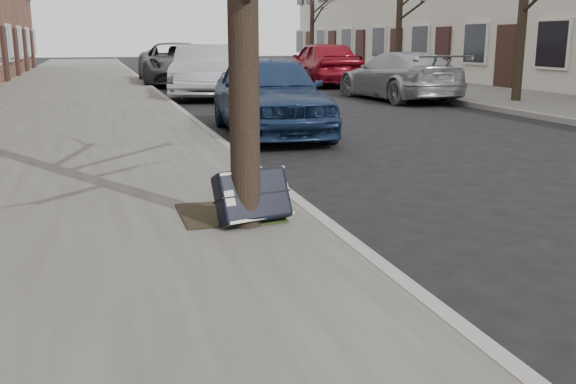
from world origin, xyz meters
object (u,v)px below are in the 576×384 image
object	(u,v)px
suitcase_red	(253,197)
car_near_mid	(206,71)
suitcase_navy	(252,195)
car_near_front	(269,94)

from	to	relation	value
suitcase_red	car_near_mid	distance (m)	13.57
suitcase_red	suitcase_navy	size ratio (longest dim) A/B	0.95
suitcase_navy	car_near_front	bearing A→B (deg)	61.34
suitcase_red	suitcase_navy	distance (m)	0.02
car_near_front	car_near_mid	bearing A→B (deg)	92.35
suitcase_navy	car_near_front	distance (m)	6.09
suitcase_red	car_near_front	bearing A→B (deg)	58.27
car_near_front	car_near_mid	distance (m)	7.61
suitcase_navy	car_near_mid	distance (m)	13.57
suitcase_red	car_near_mid	world-z (taller)	car_near_mid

